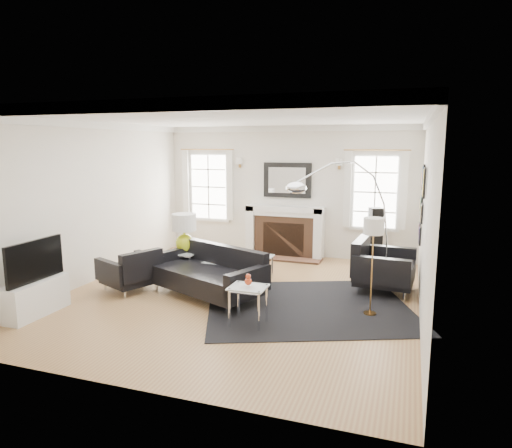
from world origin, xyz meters
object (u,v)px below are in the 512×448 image
at_px(fireplace, 285,232).
at_px(coffee_table, 239,260).
at_px(armchair_right, 380,268).
at_px(armchair_left, 132,271).
at_px(arc_floor_lamp, 344,221).
at_px(gourd_lamp, 184,230).
at_px(sofa, 209,274).

distance_m(fireplace, coffee_table, 2.16).
bearing_deg(armchair_right, fireplace, 140.46).
xyz_separation_m(armchair_left, arc_floor_lamp, (3.33, 0.96, 0.88)).
bearing_deg(gourd_lamp, armchair_right, 9.28).
bearing_deg(fireplace, coffee_table, -96.18).
xyz_separation_m(sofa, coffee_table, (0.22, 0.76, 0.07)).
height_order(gourd_lamp, arc_floor_lamp, arc_floor_lamp).
bearing_deg(coffee_table, fireplace, 83.82).
bearing_deg(armchair_right, gourd_lamp, -170.72).
distance_m(sofa, coffee_table, 0.79).
height_order(armchair_left, armchair_right, armchair_right).
relative_size(fireplace, sofa, 0.79).
xyz_separation_m(armchair_left, coffee_table, (1.55, 0.94, 0.09)).
bearing_deg(gourd_lamp, fireplace, 62.34).
bearing_deg(armchair_left, armchair_right, 18.78).
bearing_deg(sofa, arc_floor_lamp, 21.19).
bearing_deg(arc_floor_lamp, fireplace, 126.07).
relative_size(sofa, armchair_left, 1.97).
bearing_deg(coffee_table, armchair_left, -148.71).
distance_m(armchair_right, arc_floor_lamp, 1.07).
xyz_separation_m(fireplace, coffee_table, (-0.23, -2.15, -0.13)).
height_order(armchair_left, arc_floor_lamp, arc_floor_lamp).
relative_size(armchair_left, arc_floor_lamp, 0.49).
xyz_separation_m(fireplace, armchair_right, (2.13, -1.76, -0.15)).
relative_size(armchair_right, arc_floor_lamp, 0.50).
relative_size(fireplace, armchair_left, 1.55).
distance_m(armchair_left, arc_floor_lamp, 3.57).
relative_size(fireplace, coffee_table, 1.69).
distance_m(gourd_lamp, arc_floor_lamp, 2.78).
relative_size(sofa, armchair_right, 1.94).
bearing_deg(sofa, coffee_table, 73.54).
height_order(fireplace, sofa, fireplace).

